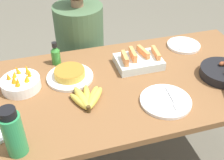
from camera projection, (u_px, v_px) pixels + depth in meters
name	position (u px, v px, depth m)	size (l,w,h in m)	color
dining_table	(112.00, 97.00, 1.56)	(1.82, 0.82, 0.71)	brown
banana_bunch	(88.00, 98.00, 1.39)	(0.19, 0.21, 0.04)	gold
melon_tray	(138.00, 61.00, 1.64)	(0.26, 0.19, 0.10)	silver
skillet	(223.00, 73.00, 1.55)	(0.25, 0.40, 0.08)	black
frittata_plate_center	(70.00, 75.00, 1.54)	(0.26, 0.26, 0.06)	white
empty_plate_far_right	(166.00, 101.00, 1.39)	(0.26, 0.26, 0.02)	white
empty_plate_mid_edge	(184.00, 45.00, 1.83)	(0.21, 0.21, 0.02)	white
fruit_bowl_mango	(21.00, 83.00, 1.47)	(0.20, 0.20, 0.11)	white
water_bottle	(13.00, 133.00, 1.09)	(0.08, 0.08, 0.23)	#2D9351
hot_sauce_bottle	(56.00, 55.00, 1.64)	(0.05, 0.05, 0.14)	#337F2D
person_figure	(82.00, 62.00, 2.12)	(0.37, 0.37, 1.15)	black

